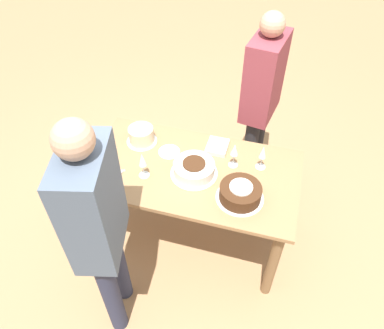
# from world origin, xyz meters

# --- Properties ---
(ground_plane) EXTENTS (12.00, 12.00, 0.00)m
(ground_plane) POSITION_xyz_m (0.00, 0.00, 0.00)
(ground_plane) COLOR #A87F56
(dining_table) EXTENTS (1.43, 0.78, 0.76)m
(dining_table) POSITION_xyz_m (0.00, 0.00, 0.63)
(dining_table) COLOR #9E754C
(dining_table) RESTS_ON ground_plane
(cake_center_white) EXTENTS (0.31, 0.31, 0.10)m
(cake_center_white) POSITION_xyz_m (0.02, -0.03, 0.80)
(cake_center_white) COLOR white
(cake_center_white) RESTS_ON dining_table
(cake_front_chocolate) EXTENTS (0.30, 0.30, 0.11)m
(cake_front_chocolate) POSITION_xyz_m (0.35, -0.16, 0.81)
(cake_front_chocolate) COLOR white
(cake_front_chocolate) RESTS_ON dining_table
(cake_back_decorated) EXTENTS (0.22, 0.22, 0.12)m
(cake_back_decorated) POSITION_xyz_m (-0.43, 0.18, 0.82)
(cake_back_decorated) COLOR white
(cake_back_decorated) RESTS_ON dining_table
(wine_glass_near) EXTENTS (0.06, 0.06, 0.19)m
(wine_glass_near) POSITION_xyz_m (0.26, 0.12, 0.89)
(wine_glass_near) COLOR silver
(wine_glass_near) RESTS_ON dining_table
(wine_glass_far) EXTENTS (0.07, 0.07, 0.19)m
(wine_glass_far) POSITION_xyz_m (0.44, 0.15, 0.88)
(wine_glass_far) COLOR silver
(wine_glass_far) RESTS_ON dining_table
(wine_glass_extra) EXTENTS (0.07, 0.07, 0.20)m
(wine_glass_extra) POSITION_xyz_m (-0.29, -0.13, 0.89)
(wine_glass_extra) COLOR silver
(wine_glass_extra) RESTS_ON dining_table
(dessert_plate_left) EXTENTS (0.15, 0.15, 0.01)m
(dessert_plate_left) POSITION_xyz_m (-0.20, 0.12, 0.76)
(dessert_plate_left) COLOR silver
(dessert_plate_left) RESTS_ON dining_table
(fork_pile) EXTENTS (0.20, 0.10, 0.01)m
(fork_pile) POSITION_xyz_m (-0.52, -0.18, 0.76)
(fork_pile) COLOR silver
(fork_pile) RESTS_ON dining_table
(napkin_stack) EXTENTS (0.14, 0.17, 0.03)m
(napkin_stack) POSITION_xyz_m (0.11, 0.25, 0.78)
(napkin_stack) COLOR silver
(napkin_stack) RESTS_ON dining_table
(person_cutting) EXTENTS (0.31, 0.44, 1.65)m
(person_cutting) POSITION_xyz_m (-0.30, -0.71, 0.99)
(person_cutting) COLOR #2D334C
(person_cutting) RESTS_ON ground_plane
(person_watching) EXTENTS (0.28, 0.43, 1.56)m
(person_watching) POSITION_xyz_m (0.34, 0.76, 0.94)
(person_watching) COLOR #232328
(person_watching) RESTS_ON ground_plane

